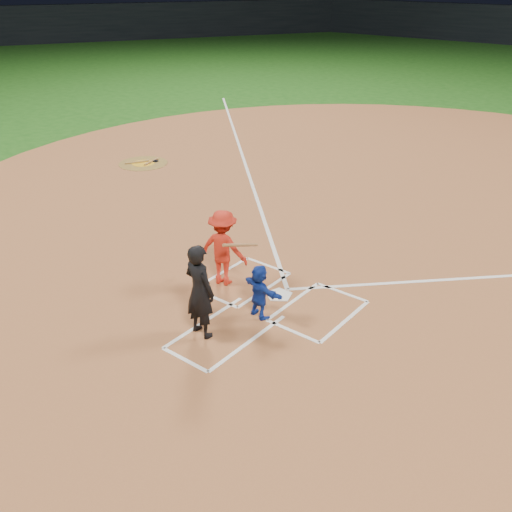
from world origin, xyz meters
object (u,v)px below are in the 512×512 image
Objects in this scene: home_plate at (279,295)px; catcher at (260,291)px; on_deck_circle at (143,163)px; umpire at (200,291)px; batter_at_plate at (223,248)px.

catcher is (0.16, -0.88, 0.55)m from home_plate.
home_plate is at bearing -25.58° from on_deck_circle.
home_plate reaches higher than on_deck_circle.
catcher reaches higher than home_plate.
batter_at_plate is at bearing -56.38° from umpire.
on_deck_circle is 1.02× the size of batter_at_plate.
catcher is 1.29m from umpire.
umpire is (-0.49, -1.14, 0.36)m from catcher.
home_plate is 0.35× the size of on_deck_circle.
on_deck_circle is 10.57m from catcher.
batter_at_plate is (7.76, -4.61, 0.83)m from on_deck_circle.
catcher is 1.57m from batter_at_plate.
umpire is at bearing 79.22° from catcher.
batter_at_plate is at bearing -9.84° from catcher.
catcher is 0.61× the size of umpire.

